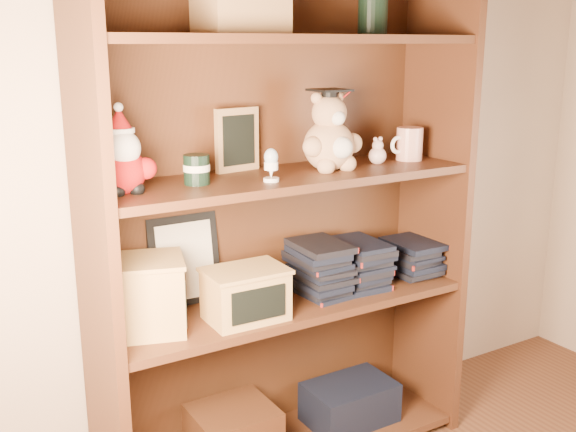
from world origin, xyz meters
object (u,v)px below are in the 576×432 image
object	(u,v)px
grad_teddy_bear	(330,139)
treats_box	(149,295)
bookcase	(279,225)
teacher_mug	(409,144)

from	to	relation	value
grad_teddy_bear	treats_box	world-z (taller)	grad_teddy_bear
bookcase	treats_box	xyz separation A→B (m)	(-0.44, -0.05, -0.12)
grad_teddy_bear	teacher_mug	world-z (taller)	grad_teddy_bear
bookcase	treats_box	world-z (taller)	bookcase
bookcase	teacher_mug	world-z (taller)	bookcase
teacher_mug	grad_teddy_bear	bearing A→B (deg)	-178.64
teacher_mug	bookcase	bearing A→B (deg)	173.84
grad_teddy_bear	treats_box	size ratio (longest dim) A/B	1.05
grad_teddy_bear	teacher_mug	distance (m)	0.32
bookcase	grad_teddy_bear	bearing A→B (deg)	-21.44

